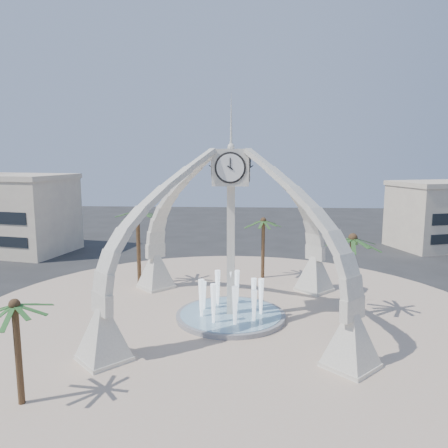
# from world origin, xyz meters

# --- Properties ---
(ground) EXTENTS (140.00, 140.00, 0.00)m
(ground) POSITION_xyz_m (0.00, 0.00, 0.00)
(ground) COLOR #282828
(ground) RESTS_ON ground
(plaza) EXTENTS (40.00, 40.00, 0.06)m
(plaza) POSITION_xyz_m (0.00, 0.00, 0.03)
(plaza) COLOR #C6AC93
(plaza) RESTS_ON ground
(clock_tower) EXTENTS (17.94, 17.94, 16.30)m
(clock_tower) POSITION_xyz_m (-0.00, -0.00, 6.49)
(clock_tower) COLOR silver
(clock_tower) RESTS_ON ground
(fountain) EXTENTS (8.00, 8.00, 3.62)m
(fountain) POSITION_xyz_m (0.00, 0.00, 0.29)
(fountain) COLOR #979699
(fountain) RESTS_ON ground
(palm_east) EXTENTS (5.13, 5.13, 6.72)m
(palm_east) POSITION_xyz_m (8.84, 1.12, 5.85)
(palm_east) COLOR brown
(palm_east) RESTS_ON ground
(palm_west) EXTENTS (3.97, 3.97, 7.68)m
(palm_west) POSITION_xyz_m (-8.79, 7.88, 6.81)
(palm_west) COLOR brown
(palm_west) RESTS_ON ground
(palm_north) EXTENTS (3.91, 3.91, 6.38)m
(palm_north) POSITION_xyz_m (2.63, 10.94, 5.61)
(palm_north) COLOR brown
(palm_north) RESTS_ON ground
(palm_south) EXTENTS (3.60, 3.60, 5.65)m
(palm_south) POSITION_xyz_m (-9.54, -11.76, 4.94)
(palm_south) COLOR brown
(palm_south) RESTS_ON ground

